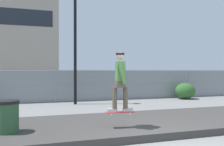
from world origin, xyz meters
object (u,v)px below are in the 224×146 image
object	(u,v)px
parked_car_near	(49,84)
shrub_right	(185,91)
skateboard	(120,112)
skater	(120,78)
street_lamp	(75,24)
parked_car_mid	(134,83)
trash_bin	(7,120)

from	to	relation	value
parked_car_near	shrub_right	distance (m)	9.34
skateboard	skater	xyz separation A→B (m)	(-0.00, 0.00, 0.95)
skateboard	skater	bearing A→B (deg)	146.31
skateboard	skater	size ratio (longest dim) A/B	0.49
street_lamp	parked_car_mid	distance (m)	7.69
shrub_right	trash_bin	world-z (taller)	trash_bin
skateboard	shrub_right	size ratio (longest dim) A/B	0.62
skateboard	trash_bin	world-z (taller)	trash_bin
parked_car_mid	shrub_right	size ratio (longest dim) A/B	3.42
skateboard	parked_car_mid	bearing A→B (deg)	66.13
street_lamp	trash_bin	xyz separation A→B (m)	(-2.42, -5.73, -3.78)
skateboard	trash_bin	size ratio (longest dim) A/B	0.79
skateboard	street_lamp	size ratio (longest dim) A/B	0.12
parked_car_near	parked_car_mid	xyz separation A→B (m)	(6.53, 0.05, 0.00)
parked_car_mid	trash_bin	xyz separation A→B (m)	(-7.62, -10.21, -0.32)
parked_car_near	skateboard	bearing A→B (deg)	-80.02
skater	shrub_right	size ratio (longest dim) A/B	1.25
skater	parked_car_mid	bearing A→B (deg)	66.13
street_lamp	parked_car_mid	xyz separation A→B (m)	(5.20, 4.48, -3.47)
skateboard	shrub_right	world-z (taller)	shrub_right
shrub_right	trash_bin	bearing A→B (deg)	-147.53
parked_car_near	street_lamp	bearing A→B (deg)	-73.34
parked_car_mid	trash_bin	size ratio (longest dim) A/B	4.40
parked_car_mid	shrub_right	distance (m)	4.59
parked_car_near	parked_car_mid	bearing A→B (deg)	0.43
parked_car_mid	trash_bin	world-z (taller)	parked_car_mid
trash_bin	parked_car_mid	bearing A→B (deg)	53.26
parked_car_near	shrub_right	world-z (taller)	parked_car_near
street_lamp	parked_car_near	xyz separation A→B (m)	(-1.33, 4.43, -3.47)
skater	parked_car_mid	world-z (taller)	skater
street_lamp	skateboard	bearing A→B (deg)	-85.07
street_lamp	shrub_right	distance (m)	8.00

